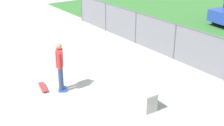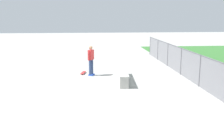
{
  "view_description": "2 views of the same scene",
  "coord_description": "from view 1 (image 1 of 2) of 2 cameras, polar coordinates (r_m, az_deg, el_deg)",
  "views": [
    {
      "loc": [
        7.57,
        -5.1,
        5.3
      ],
      "look_at": [
        -0.72,
        0.82,
        0.98
      ],
      "focal_mm": 49.4,
      "sensor_mm": 36.0,
      "label": 1
    },
    {
      "loc": [
        13.59,
        -0.87,
        3.62
      ],
      "look_at": [
        0.22,
        0.3,
        1.09
      ],
      "focal_mm": 40.81,
      "sensor_mm": 36.0,
      "label": 2
    }
  ],
  "objects": [
    {
      "name": "concrete_ledge",
      "position": [
        10.98,
        2.08,
        -3.97
      ],
      "size": [
        3.34,
        0.69,
        0.64
      ],
      "color": "#A8A59E",
      "rests_on": "ground"
    },
    {
      "name": "ground_plane",
      "position": [
        10.56,
        -1.35,
        -7.16
      ],
      "size": [
        80.0,
        80.0,
        0.0
      ],
      "primitive_type": "plane",
      "color": "#9E9E99"
    },
    {
      "name": "skateboarder",
      "position": [
        10.97,
        -9.6,
        -0.38
      ],
      "size": [
        0.53,
        0.42,
        1.82
      ],
      "color": "#2647A5",
      "rests_on": "ground"
    },
    {
      "name": "skateboard",
      "position": [
        11.62,
        -12.66,
        -4.34
      ],
      "size": [
        0.82,
        0.36,
        0.09
      ],
      "color": "red",
      "rests_on": "ground"
    },
    {
      "name": "chainlink_fence",
      "position": [
        13.15,
        15.83,
        2.57
      ],
      "size": [
        19.09,
        0.07,
        1.66
      ],
      "color": "#4C4C51",
      "rests_on": "ground"
    }
  ]
}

